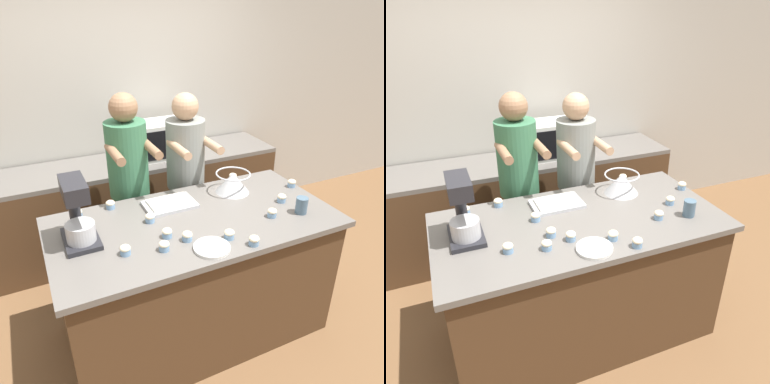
{
  "view_description": "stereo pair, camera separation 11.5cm",
  "coord_description": "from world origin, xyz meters",
  "views": [
    {
      "loc": [
        -0.92,
        -1.89,
        2.22
      ],
      "look_at": [
        0.0,
        0.05,
        1.14
      ],
      "focal_mm": 35.0,
      "sensor_mm": 36.0,
      "label": 1
    },
    {
      "loc": [
        -0.81,
        -1.94,
        2.22
      ],
      "look_at": [
        0.0,
        0.05,
        1.14
      ],
      "focal_mm": 35.0,
      "sensor_mm": 36.0,
      "label": 2
    }
  ],
  "objects": [
    {
      "name": "cupcake_3",
      "position": [
        -0.28,
        0.1,
        0.99
      ],
      "size": [
        0.06,
        0.06,
        0.06
      ],
      "color": "#759EC6",
      "rests_on": "island_counter"
    },
    {
      "name": "cupcake_7",
      "position": [
        0.54,
        0.42,
        0.99
      ],
      "size": [
        0.06,
        0.06,
        0.06
      ],
      "color": "#759EC6",
      "rests_on": "island_counter"
    },
    {
      "name": "microwave_oven",
      "position": [
        0.27,
        1.29,
        1.07
      ],
      "size": [
        0.52,
        0.34,
        0.34
      ],
      "color": "silver",
      "rests_on": "back_counter"
    },
    {
      "name": "cupcake_8",
      "position": [
        0.18,
        -0.41,
        0.99
      ],
      "size": [
        0.06,
        0.06,
        0.06
      ],
      "color": "#759EC6",
      "rests_on": "island_counter"
    },
    {
      "name": "person_right",
      "position": [
        0.24,
        0.67,
        0.87
      ],
      "size": [
        0.33,
        0.5,
        1.63
      ],
      "color": "#33384C",
      "rests_on": "ground_plane"
    },
    {
      "name": "cupcake_6",
      "position": [
        -0.52,
        -0.18,
        0.99
      ],
      "size": [
        0.06,
        0.06,
        0.06
      ],
      "color": "#759EC6",
      "rests_on": "island_counter"
    },
    {
      "name": "island_counter",
      "position": [
        0.0,
        0.0,
        0.48
      ],
      "size": [
        1.88,
        0.94,
        0.96
      ],
      "color": "#4C331E",
      "rests_on": "ground_plane"
    },
    {
      "name": "back_counter",
      "position": [
        0.0,
        1.3,
        0.45
      ],
      "size": [
        2.8,
        0.6,
        0.91
      ],
      "color": "#4C331E",
      "rests_on": "ground_plane"
    },
    {
      "name": "drinking_glass",
      "position": [
        0.68,
        -0.23,
        1.01
      ],
      "size": [
        0.08,
        0.08,
        0.11
      ],
      "color": "slate",
      "rests_on": "island_counter"
    },
    {
      "name": "ground_plane",
      "position": [
        0.0,
        0.0,
        0.0
      ],
      "size": [
        16.0,
        16.0,
        0.0
      ],
      "primitive_type": "plane",
      "color": "brown"
    },
    {
      "name": "cupcake_9",
      "position": [
        0.09,
        -0.29,
        0.99
      ],
      "size": [
        0.06,
        0.06,
        0.06
      ],
      "color": "#759EC6",
      "rests_on": "island_counter"
    },
    {
      "name": "back_wall",
      "position": [
        0.0,
        1.65,
        1.35
      ],
      "size": [
        10.0,
        0.06,
        2.7
      ],
      "color": "#B2ADA3",
      "rests_on": "ground_plane"
    },
    {
      "name": "cupcake_11",
      "position": [
        0.88,
        0.12,
        0.99
      ],
      "size": [
        0.06,
        0.06,
        0.06
      ],
      "color": "#759EC6",
      "rests_on": "island_counter"
    },
    {
      "name": "baking_tray",
      "position": [
        -0.08,
        0.24,
        0.98
      ],
      "size": [
        0.35,
        0.23,
        0.04
      ],
      "color": "#BCBCC1",
      "rests_on": "island_counter"
    },
    {
      "name": "cupcake_4",
      "position": [
        -0.31,
        -0.23,
        0.99
      ],
      "size": [
        0.06,
        0.06,
        0.06
      ],
      "color": "#759EC6",
      "rests_on": "island_counter"
    },
    {
      "name": "cupcake_12",
      "position": [
        0.66,
        -0.04,
        0.99
      ],
      "size": [
        0.06,
        0.06,
        0.06
      ],
      "color": "#759EC6",
      "rests_on": "island_counter"
    },
    {
      "name": "person_left",
      "position": [
        -0.24,
        0.67,
        0.89
      ],
      "size": [
        0.33,
        0.49,
        1.67
      ],
      "color": "#232328",
      "rests_on": "ground_plane"
    },
    {
      "name": "cupcake_5",
      "position": [
        -0.24,
        -0.12,
        0.99
      ],
      "size": [
        0.06,
        0.06,
        0.06
      ],
      "color": "#759EC6",
      "rests_on": "island_counter"
    },
    {
      "name": "cupcake_2",
      "position": [
        -0.46,
        0.38,
        0.99
      ],
      "size": [
        0.06,
        0.06,
        0.06
      ],
      "color": "#759EC6",
      "rests_on": "island_counter"
    },
    {
      "name": "mixing_bowl",
      "position": [
        0.43,
        0.25,
        1.04
      ],
      "size": [
        0.26,
        0.26,
        0.15
      ],
      "color": "#BCBCC1",
      "rests_on": "island_counter"
    },
    {
      "name": "cupcake_0",
      "position": [
        -0.15,
        -0.2,
        0.99
      ],
      "size": [
        0.06,
        0.06,
        0.06
      ],
      "color": "#759EC6",
      "rests_on": "island_counter"
    },
    {
      "name": "stand_mixer",
      "position": [
        -0.72,
        0.06,
        1.13
      ],
      "size": [
        0.2,
        0.3,
        0.4
      ],
      "color": "#232328",
      "rests_on": "island_counter"
    },
    {
      "name": "small_plate",
      "position": [
        -0.06,
        -0.34,
        0.97
      ],
      "size": [
        0.21,
        0.21,
        0.02
      ],
      "color": "white",
      "rests_on": "island_counter"
    },
    {
      "name": "cupcake_10",
      "position": [
        0.47,
        -0.19,
        0.99
      ],
      "size": [
        0.06,
        0.06,
        0.06
      ],
      "color": "#759EC6",
      "rests_on": "island_counter"
    },
    {
      "name": "cupcake_1",
      "position": [
        -0.69,
        0.36,
        0.99
      ],
      "size": [
        0.06,
        0.06,
        0.06
      ],
      "color": "#759EC6",
      "rests_on": "island_counter"
    }
  ]
}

